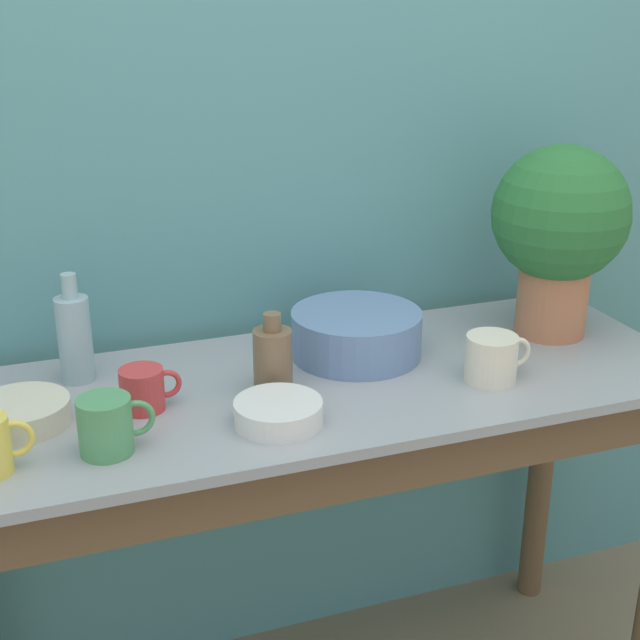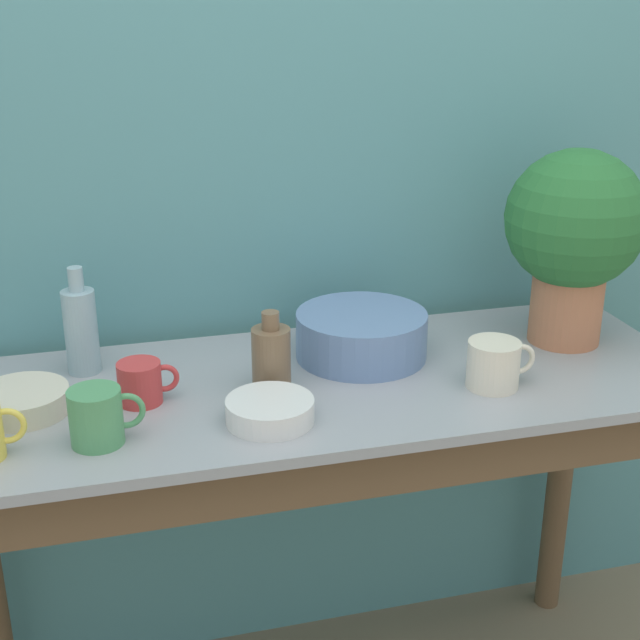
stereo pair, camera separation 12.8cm
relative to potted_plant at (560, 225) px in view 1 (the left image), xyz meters
The scene contains 11 objects.
wall_back 0.62m from the potted_plant, 153.78° to the left, with size 6.00×0.05×2.40m.
counter_table 0.68m from the potted_plant, behind, with size 1.43×0.53×0.81m.
potted_plant is the anchor object (origin of this frame).
bowl_wash_large 0.47m from the potted_plant, behind, with size 0.26×0.26×0.09m.
bottle_tall 0.97m from the potted_plant, behind, with size 0.06×0.06×0.21m.
bottle_short 0.65m from the potted_plant, behind, with size 0.07×0.07×0.15m.
mug_red 0.88m from the potted_plant, behind, with size 0.11×0.08×0.08m.
mug_cream 0.34m from the potted_plant, 144.79° to the right, with size 0.13×0.10×0.09m.
mug_green 0.98m from the potted_plant, 168.13° to the right, with size 0.12×0.09×0.09m.
bowl_small_cream 1.08m from the potted_plant, behind, with size 0.16×0.16×0.04m.
bowl_small_enamel_white 0.72m from the potted_plant, 163.41° to the right, with size 0.15×0.15×0.04m.
Camera 1 is at (-0.51, -1.15, 1.52)m, focal length 50.00 mm.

